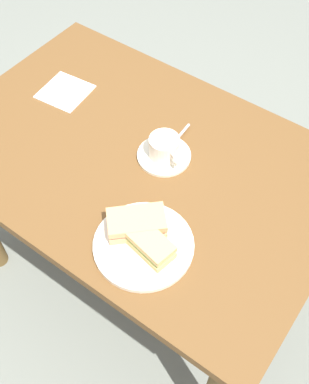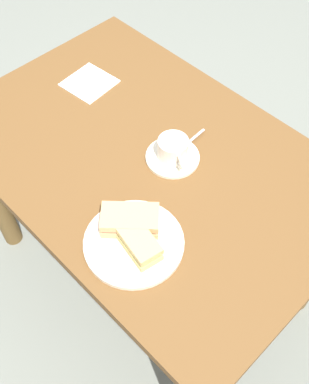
{
  "view_description": "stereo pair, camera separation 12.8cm",
  "coord_description": "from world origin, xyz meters",
  "px_view_note": "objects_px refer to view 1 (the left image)",
  "views": [
    {
      "loc": [
        -0.58,
        0.71,
        1.79
      ],
      "look_at": [
        -0.13,
        0.1,
        0.76
      ],
      "focal_mm": 43.8,
      "sensor_mm": 36.0,
      "label": 1
    },
    {
      "loc": [
        -0.67,
        0.63,
        1.79
      ],
      "look_at": [
        -0.13,
        0.1,
        0.76
      ],
      "focal_mm": 43.8,
      "sensor_mm": 36.0,
      "label": 2
    }
  ],
  "objects_px": {
    "sandwich_back": "(137,223)",
    "coffee_saucer": "(164,156)",
    "spoon": "(178,137)",
    "napkin": "(65,92)",
    "sandwich_front": "(150,244)",
    "coffee_cup": "(164,147)",
    "sandwich_plate": "(144,245)",
    "dining_table": "(139,184)"
  },
  "relations": [
    {
      "from": "coffee_cup",
      "to": "spoon",
      "type": "xyz_separation_m",
      "value": [
        0.01,
        -0.08,
        -0.03
      ]
    },
    {
      "from": "coffee_saucer",
      "to": "spoon",
      "type": "distance_m",
      "value": 0.08
    },
    {
      "from": "dining_table",
      "to": "spoon",
      "type": "relative_size",
      "value": 12.27
    },
    {
      "from": "dining_table",
      "to": "coffee_saucer",
      "type": "relative_size",
      "value": 7.55
    },
    {
      "from": "sandwich_back",
      "to": "coffee_cup",
      "type": "height_order",
      "value": "coffee_cup"
    },
    {
      "from": "sandwich_plate",
      "to": "napkin",
      "type": "relative_size",
      "value": 1.74
    },
    {
      "from": "spoon",
      "to": "sandwich_back",
      "type": "bearing_deg",
      "value": 106.18
    },
    {
      "from": "dining_table",
      "to": "coffee_saucer",
      "type": "distance_m",
      "value": 0.16
    },
    {
      "from": "sandwich_plate",
      "to": "sandwich_front",
      "type": "height_order",
      "value": "sandwich_front"
    },
    {
      "from": "sandwich_front",
      "to": "napkin",
      "type": "xyz_separation_m",
      "value": [
        0.59,
        -0.32,
        -0.04
      ]
    },
    {
      "from": "sandwich_front",
      "to": "coffee_saucer",
      "type": "xyz_separation_m",
      "value": [
        0.16,
        -0.28,
        -0.03
      ]
    },
    {
      "from": "coffee_cup",
      "to": "sandwich_plate",
      "type": "bearing_deg",
      "value": 115.41
    },
    {
      "from": "sandwich_back",
      "to": "napkin",
      "type": "xyz_separation_m",
      "value": [
        0.52,
        -0.29,
        -0.04
      ]
    },
    {
      "from": "coffee_cup",
      "to": "napkin",
      "type": "xyz_separation_m",
      "value": [
        0.43,
        -0.04,
        -0.04
      ]
    },
    {
      "from": "spoon",
      "to": "napkin",
      "type": "bearing_deg",
      "value": 5.66
    },
    {
      "from": "dining_table",
      "to": "napkin",
      "type": "xyz_separation_m",
      "value": [
        0.37,
        -0.08,
        0.14
      ]
    },
    {
      "from": "dining_table",
      "to": "sandwich_back",
      "type": "bearing_deg",
      "value": 126.9
    },
    {
      "from": "sandwich_plate",
      "to": "napkin",
      "type": "bearing_deg",
      "value": -29.38
    },
    {
      "from": "coffee_saucer",
      "to": "coffee_cup",
      "type": "bearing_deg",
      "value": 154.33
    },
    {
      "from": "sandwich_back",
      "to": "coffee_saucer",
      "type": "relative_size",
      "value": 1.03
    },
    {
      "from": "napkin",
      "to": "dining_table",
      "type": "bearing_deg",
      "value": 167.36
    },
    {
      "from": "coffee_cup",
      "to": "sandwich_front",
      "type": "bearing_deg",
      "value": 118.96
    },
    {
      "from": "dining_table",
      "to": "napkin",
      "type": "distance_m",
      "value": 0.4
    },
    {
      "from": "dining_table",
      "to": "napkin",
      "type": "height_order",
      "value": "napkin"
    },
    {
      "from": "sandwich_plate",
      "to": "coffee_saucer",
      "type": "xyz_separation_m",
      "value": [
        0.13,
        -0.28,
        -0.0
      ]
    },
    {
      "from": "sandwich_plate",
      "to": "spoon",
      "type": "bearing_deg",
      "value": -68.98
    },
    {
      "from": "coffee_saucer",
      "to": "spoon",
      "type": "xyz_separation_m",
      "value": [
        0.0,
        -0.08,
        0.01
      ]
    },
    {
      "from": "sandwich_plate",
      "to": "spoon",
      "type": "distance_m",
      "value": 0.39
    },
    {
      "from": "dining_table",
      "to": "spoon",
      "type": "height_order",
      "value": "spoon"
    },
    {
      "from": "sandwich_front",
      "to": "sandwich_back",
      "type": "distance_m",
      "value": 0.07
    },
    {
      "from": "dining_table",
      "to": "sandwich_plate",
      "type": "distance_m",
      "value": 0.34
    },
    {
      "from": "coffee_cup",
      "to": "spoon",
      "type": "distance_m",
      "value": 0.09
    },
    {
      "from": "sandwich_front",
      "to": "spoon",
      "type": "distance_m",
      "value": 0.4
    },
    {
      "from": "spoon",
      "to": "napkin",
      "type": "height_order",
      "value": "spoon"
    },
    {
      "from": "sandwich_plate",
      "to": "spoon",
      "type": "height_order",
      "value": "spoon"
    },
    {
      "from": "coffee_cup",
      "to": "coffee_saucer",
      "type": "bearing_deg",
      "value": -25.67
    },
    {
      "from": "dining_table",
      "to": "spoon",
      "type": "bearing_deg",
      "value": -115.81
    },
    {
      "from": "sandwich_back",
      "to": "coffee_saucer",
      "type": "height_order",
      "value": "sandwich_back"
    },
    {
      "from": "dining_table",
      "to": "sandwich_plate",
      "type": "relative_size",
      "value": 4.62
    },
    {
      "from": "sandwich_back",
      "to": "coffee_saucer",
      "type": "xyz_separation_m",
      "value": [
        0.09,
        -0.25,
        -0.03
      ]
    },
    {
      "from": "sandwich_front",
      "to": "sandwich_back",
      "type": "relative_size",
      "value": 0.82
    },
    {
      "from": "sandwich_front",
      "to": "dining_table",
      "type": "bearing_deg",
      "value": -47.08
    }
  ]
}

